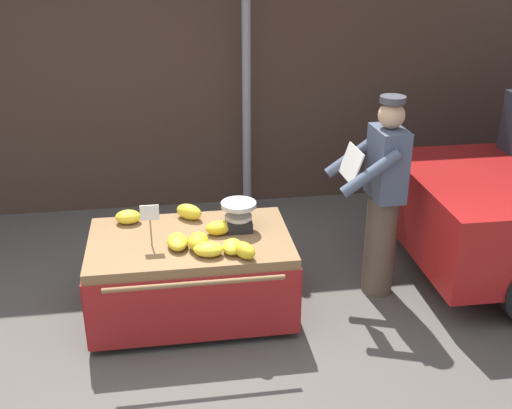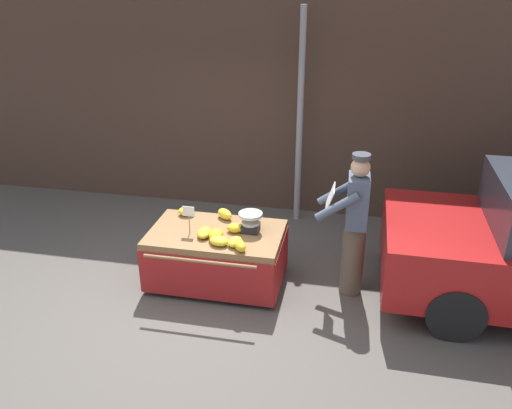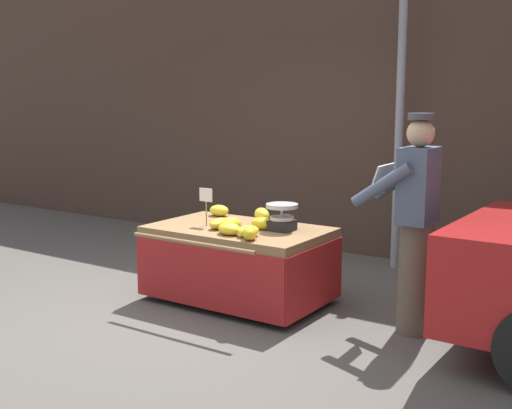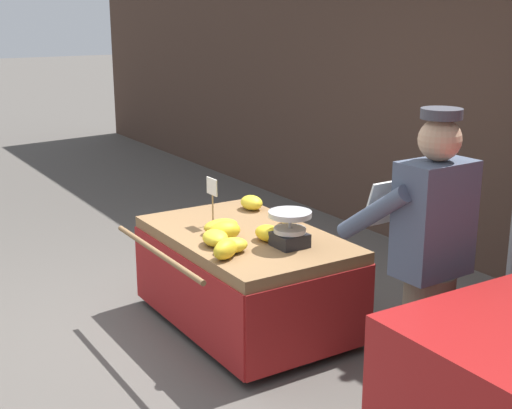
# 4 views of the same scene
# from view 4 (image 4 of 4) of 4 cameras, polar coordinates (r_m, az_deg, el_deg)

# --- Properties ---
(ground_plane) EXTENTS (60.00, 60.00, 0.00)m
(ground_plane) POSITION_cam_4_polar(r_m,az_deg,el_deg) (4.98, -8.79, -10.57)
(ground_plane) COLOR #514C47
(back_wall) EXTENTS (16.00, 0.24, 3.53)m
(back_wall) POSITION_cam_4_polar(r_m,az_deg,el_deg) (6.33, 17.13, 11.09)
(back_wall) COLOR #473328
(back_wall) RESTS_ON ground
(banana_cart) EXTENTS (1.58, 1.17, 0.69)m
(banana_cart) POSITION_cam_4_polar(r_m,az_deg,el_deg) (4.93, -0.86, -4.40)
(banana_cart) COLOR olive
(banana_cart) RESTS_ON ground
(weighing_scale) EXTENTS (0.28, 0.28, 0.23)m
(weighing_scale) POSITION_cam_4_polar(r_m,az_deg,el_deg) (4.57, 2.73, -1.97)
(weighing_scale) COLOR black
(weighing_scale) RESTS_ON banana_cart
(price_sign) EXTENTS (0.14, 0.01, 0.34)m
(price_sign) POSITION_cam_4_polar(r_m,az_deg,el_deg) (4.99, -3.55, 1.09)
(price_sign) COLOR #997A51
(price_sign) RESTS_ON banana_cart
(banana_bunch_0) EXTENTS (0.21, 0.17, 0.11)m
(banana_bunch_0) POSITION_cam_4_polar(r_m,az_deg,el_deg) (5.42, -0.36, 0.15)
(banana_bunch_0) COLOR yellow
(banana_bunch_0) RESTS_ON banana_cart
(banana_bunch_1) EXTENTS (0.20, 0.24, 0.12)m
(banana_bunch_1) POSITION_cam_4_polar(r_m,az_deg,el_deg) (4.36, -2.48, -3.63)
(banana_bunch_1) COLOR gold
(banana_bunch_1) RESTS_ON banana_cart
(banana_bunch_2) EXTENTS (0.17, 0.27, 0.09)m
(banana_bunch_2) POSITION_cam_4_polar(r_m,az_deg,el_deg) (4.87, -2.85, -1.74)
(banana_bunch_2) COLOR gold
(banana_bunch_2) RESTS_ON banana_cart
(banana_bunch_3) EXTENTS (0.17, 0.23, 0.10)m
(banana_bunch_3) POSITION_cam_4_polar(r_m,az_deg,el_deg) (4.47, -1.94, -3.30)
(banana_bunch_3) COLOR yellow
(banana_bunch_3) RESTS_ON banana_cart
(banana_bunch_4) EXTENTS (0.26, 0.22, 0.10)m
(banana_bunch_4) POSITION_cam_4_polar(r_m,az_deg,el_deg) (4.61, -3.30, -2.69)
(banana_bunch_4) COLOR yellow
(banana_bunch_4) RESTS_ON banana_cart
(banana_bunch_5) EXTENTS (0.17, 0.23, 0.13)m
(banana_bunch_5) POSITION_cam_4_polar(r_m,az_deg,el_deg) (4.71, -2.51, -2.12)
(banana_bunch_5) COLOR gold
(banana_bunch_5) RESTS_ON banana_cart
(banana_bunch_6) EXTENTS (0.22, 0.18, 0.11)m
(banana_bunch_6) POSITION_cam_4_polar(r_m,az_deg,el_deg) (4.69, 0.98, -2.32)
(banana_bunch_6) COLOR gold
(banana_bunch_6) RESTS_ON banana_cart
(banana_bunch_7) EXTENTS (0.26, 0.25, 0.13)m
(banana_bunch_7) POSITION_cam_4_polar(r_m,az_deg,el_deg) (5.02, 2.69, -1.00)
(banana_bunch_7) COLOR yellow
(banana_bunch_7) RESTS_ON banana_cart
(vendor_person) EXTENTS (0.59, 0.52, 1.71)m
(vendor_person) POSITION_cam_4_polar(r_m,az_deg,el_deg) (3.71, 13.65, -5.43)
(vendor_person) COLOR brown
(vendor_person) RESTS_ON ground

